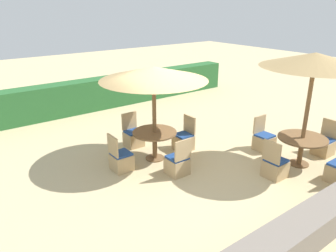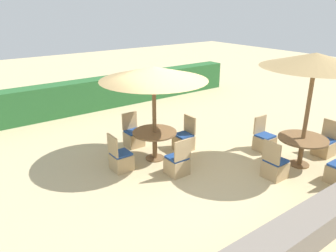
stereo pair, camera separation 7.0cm
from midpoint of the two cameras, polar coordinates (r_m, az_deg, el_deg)
The scene contains 14 objects.
ground_plane at distance 8.12m, azimuth 2.78°, elevation -7.17°, with size 40.00×40.00×0.00m, color #C6B284.
hedge_row at distance 12.50m, azimuth -13.74°, elevation 5.19°, with size 13.00×0.70×1.14m, color #28602D.
stone_border at distance 6.18m, azimuth 23.38°, elevation -16.02°, with size 10.00×0.56×0.54m, color slate.
parasol_front_right at distance 8.10m, azimuth 24.52°, elevation 10.30°, with size 2.43×2.43×2.76m.
round_table_front_right at distance 8.63m, azimuth 22.57°, elevation -2.78°, with size 1.17×1.17×0.72m.
patio_chair_front_right_north at distance 9.29m, azimuth 16.59°, elevation -2.53°, with size 0.46×0.46×0.93m.
patio_chair_front_right_east at distance 9.58m, azimuth 25.80°, elevation -3.10°, with size 0.46×0.46×0.93m.
patio_chair_front_right_west at distance 7.95m, azimuth 18.32°, elevation -6.82°, with size 0.46×0.46×0.93m.
parasol_center at distance 7.82m, azimuth -2.25°, elevation 9.08°, with size 2.60×2.60×2.39m.
round_table_center at distance 8.30m, azimuth -2.10°, elevation -1.95°, with size 1.12×1.12×0.75m.
patio_chair_center_north at distance 9.23m, azimuth -5.79°, elevation -1.88°, with size 0.46×0.46×0.93m.
patio_chair_center_south at distance 7.70m, azimuth 1.89°, elevation -6.61°, with size 0.46×0.46×0.93m.
patio_chair_center_east at distance 8.96m, azimuth 3.03°, elevation -2.51°, with size 0.46×0.46×0.93m.
patio_chair_center_west at distance 7.96m, azimuth -7.98°, elevation -5.85°, with size 0.46×0.46×0.93m.
Camera 2 is at (-4.54, -5.56, 3.80)m, focal length 35.00 mm.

